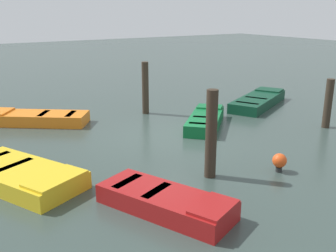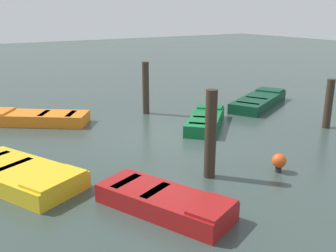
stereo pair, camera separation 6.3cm
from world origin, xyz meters
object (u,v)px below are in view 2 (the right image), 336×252
(marker_buoy, at_px, (279,161))
(mooring_piling_near_left, at_px, (146,88))
(rowboat_red, at_px, (165,201))
(rowboat_dark_green, at_px, (259,101))
(rowboat_yellow, at_px, (19,175))
(rowboat_orange, at_px, (36,118))
(mooring_piling_far_right, at_px, (329,104))
(rowboat_green, at_px, (206,120))
(mooring_piling_near_right, at_px, (211,134))

(marker_buoy, bearing_deg, mooring_piling_near_left, -89.76)
(rowboat_red, xyz_separation_m, mooring_piling_near_left, (-3.44, -6.96, 0.79))
(rowboat_red, bearing_deg, marker_buoy, 69.94)
(rowboat_dark_green, distance_m, rowboat_yellow, 10.63)
(rowboat_yellow, bearing_deg, rowboat_orange, 136.18)
(rowboat_dark_green, bearing_deg, mooring_piling_far_right, -121.47)
(rowboat_orange, relative_size, mooring_piling_far_right, 2.08)
(rowboat_orange, relative_size, rowboat_yellow, 1.01)
(rowboat_red, height_order, marker_buoy, marker_buoy)
(rowboat_green, relative_size, marker_buoy, 5.85)
(rowboat_orange, xyz_separation_m, rowboat_yellow, (1.62, 4.88, 0.00))
(rowboat_red, xyz_separation_m, rowboat_yellow, (2.20, -2.92, -0.00))
(mooring_piling_near_right, xyz_separation_m, mooring_piling_far_right, (-5.96, -1.10, -0.24))
(rowboat_yellow, xyz_separation_m, rowboat_green, (-6.54, -1.40, 0.00))
(rowboat_dark_green, xyz_separation_m, rowboat_green, (3.76, 1.19, 0.00))
(rowboat_green, bearing_deg, mooring_piling_far_right, -78.82)
(rowboat_red, height_order, rowboat_dark_green, same)
(marker_buoy, bearing_deg, rowboat_yellow, -25.96)
(rowboat_dark_green, xyz_separation_m, mooring_piling_near_left, (4.67, -1.45, 0.79))
(rowboat_orange, xyz_separation_m, mooring_piling_near_right, (-2.40, 6.93, 0.87))
(mooring_piling_far_right, bearing_deg, mooring_piling_near_right, 10.44)
(rowboat_orange, distance_m, mooring_piling_near_left, 4.18)
(rowboat_yellow, bearing_deg, rowboat_dark_green, 78.69)
(rowboat_dark_green, distance_m, rowboat_orange, 8.98)
(rowboat_dark_green, relative_size, mooring_piling_near_left, 1.97)
(mooring_piling_far_right, relative_size, marker_buoy, 3.52)
(rowboat_green, relative_size, mooring_piling_near_left, 1.39)
(rowboat_green, height_order, mooring_piling_near_right, mooring_piling_near_right)
(rowboat_orange, distance_m, mooring_piling_far_right, 10.21)
(mooring_piling_near_right, bearing_deg, mooring_piling_far_right, -169.56)
(rowboat_green, bearing_deg, rowboat_yellow, 147.76)
(rowboat_dark_green, height_order, rowboat_green, same)
(rowboat_red, relative_size, marker_buoy, 6.31)
(rowboat_red, relative_size, mooring_piling_near_right, 1.40)
(rowboat_yellow, height_order, mooring_piling_near_left, mooring_piling_near_left)
(rowboat_dark_green, relative_size, mooring_piling_far_right, 2.35)
(rowboat_red, relative_size, rowboat_yellow, 0.87)
(rowboat_red, xyz_separation_m, mooring_piling_near_right, (-1.82, -0.87, 0.87))
(mooring_piling_near_right, relative_size, marker_buoy, 4.51)
(rowboat_orange, xyz_separation_m, mooring_piling_near_left, (-4.02, 0.83, 0.79))
(rowboat_yellow, relative_size, mooring_piling_far_right, 2.07)
(rowboat_red, xyz_separation_m, rowboat_green, (-4.34, -4.32, -0.00))
(rowboat_red, bearing_deg, rowboat_dark_green, 101.47)
(mooring_piling_near_left, height_order, marker_buoy, mooring_piling_near_left)
(marker_buoy, bearing_deg, rowboat_orange, -62.08)
(rowboat_orange, xyz_separation_m, marker_buoy, (-4.04, 7.63, 0.07))
(rowboat_orange, bearing_deg, mooring_piling_near_left, -155.24)
(rowboat_dark_green, relative_size, rowboat_orange, 1.13)
(mooring_piling_near_left, bearing_deg, mooring_piling_far_right, 130.97)
(rowboat_red, bearing_deg, rowboat_green, 112.10)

